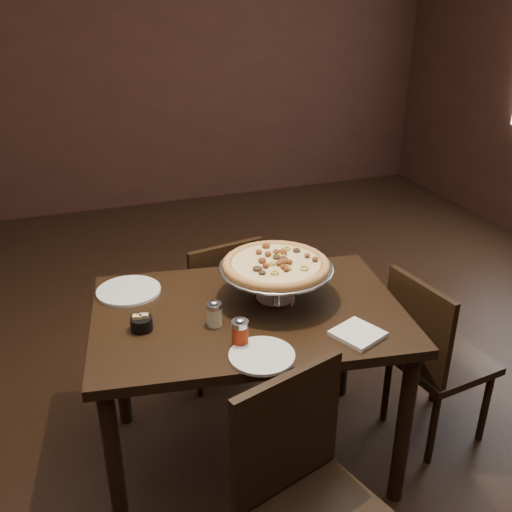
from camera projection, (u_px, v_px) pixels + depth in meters
name	position (u px, v px, depth m)	size (l,w,h in m)	color
room	(273.00, 147.00, 2.06)	(6.04, 7.04, 2.84)	black
dining_table	(249.00, 331.00, 2.31)	(1.33, 0.99, 0.76)	black
pizza_stand	(276.00, 265.00, 2.27)	(0.46, 0.46, 0.19)	#B8B8BF
parmesan_shaker	(214.00, 314.00, 2.14)	(0.06, 0.06, 0.10)	beige
pepper_flake_shaker	(240.00, 332.00, 2.02)	(0.06, 0.06, 0.11)	maroon
packet_caddy	(141.00, 323.00, 2.12)	(0.08, 0.08, 0.06)	black
napkin_stack	(358.00, 334.00, 2.09)	(0.16, 0.16, 0.02)	white
plate_left	(129.00, 291.00, 2.39)	(0.27, 0.27, 0.01)	silver
plate_near	(262.00, 356.00, 1.97)	(0.23, 0.23, 0.01)	silver
serving_spatula	(272.00, 279.00, 2.18)	(0.13, 0.13, 0.02)	#B8B8BF
chair_far	(217.00, 305.00, 2.92)	(0.45, 0.45, 0.83)	black
chair_near	(310.00, 499.00, 1.76)	(0.52, 0.52, 0.89)	black
chair_side	(431.00, 353.00, 2.52)	(0.43, 0.43, 0.83)	black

